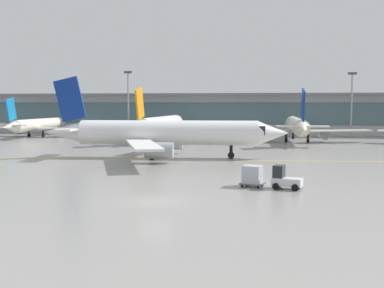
% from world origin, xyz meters
% --- Properties ---
extents(ground_plane, '(400.00, 400.00, 0.00)m').
position_xyz_m(ground_plane, '(0.00, 0.00, 0.00)').
color(ground_plane, gray).
extents(taxiway_centreline_stripe, '(109.48, 11.42, 0.01)m').
position_xyz_m(taxiway_centreline_stripe, '(-5.61, 27.26, 0.00)').
color(taxiway_centreline_stripe, yellow).
rests_on(taxiway_centreline_stripe, ground_plane).
extents(terminal_concourse, '(220.74, 11.00, 9.60)m').
position_xyz_m(terminal_concourse, '(0.00, 82.20, 4.92)').
color(terminal_concourse, '#B2B7BC').
rests_on(terminal_concourse, ground_plane).
extents(gate_airplane_1, '(23.94, 25.79, 8.54)m').
position_xyz_m(gate_airplane_1, '(-43.18, 64.77, 2.56)').
color(gate_airplane_1, silver).
rests_on(gate_airplane_1, ground_plane).
extents(gate_airplane_2, '(28.83, 31.04, 10.28)m').
position_xyz_m(gate_airplane_2, '(-14.18, 59.11, 3.08)').
color(gate_airplane_2, white).
rests_on(gate_airplane_2, ground_plane).
extents(gate_airplane_3, '(27.99, 30.14, 9.98)m').
position_xyz_m(gate_airplane_3, '(12.35, 60.52, 2.99)').
color(gate_airplane_3, silver).
rests_on(gate_airplane_3, ground_plane).
extents(taxiing_regional_jet, '(33.87, 31.33, 11.21)m').
position_xyz_m(taxiing_regional_jet, '(-6.04, 29.22, 3.36)').
color(taxiing_regional_jet, white).
rests_on(taxiing_regional_jet, ground_plane).
extents(baggage_tug, '(2.86, 2.11, 2.10)m').
position_xyz_m(baggage_tug, '(9.94, 7.52, 0.89)').
color(baggage_tug, silver).
rests_on(baggage_tug, ground_plane).
extents(cargo_dolly_lead, '(2.42, 2.05, 1.94)m').
position_xyz_m(cargo_dolly_lead, '(7.04, 8.22, 1.05)').
color(cargo_dolly_lead, '#595B60').
rests_on(cargo_dolly_lead, ground_plane).
extents(apron_light_mast_1, '(1.80, 0.36, 14.60)m').
position_xyz_m(apron_light_mast_1, '(-25.18, 72.97, 7.99)').
color(apron_light_mast_1, gray).
rests_on(apron_light_mast_1, ground_plane).
extents(apron_light_mast_2, '(1.80, 0.36, 13.86)m').
position_xyz_m(apron_light_mast_2, '(24.01, 73.18, 7.61)').
color(apron_light_mast_2, gray).
rests_on(apron_light_mast_2, ground_plane).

